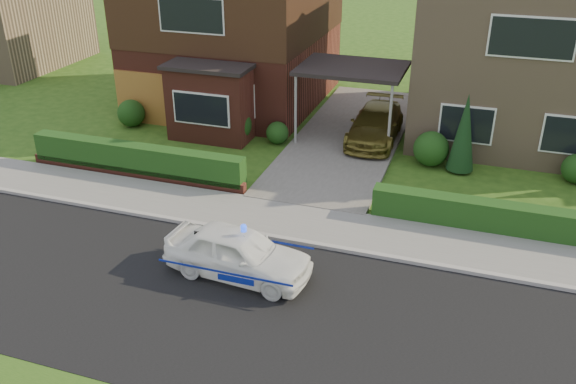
% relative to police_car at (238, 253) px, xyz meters
% --- Properties ---
extents(ground, '(120.00, 120.00, 0.00)m').
position_rel_police_car_xyz_m(ground, '(0.44, -1.20, -0.62)').
color(ground, '#284C14').
rests_on(ground, ground).
extents(road, '(60.00, 6.00, 0.02)m').
position_rel_police_car_xyz_m(road, '(0.44, -1.20, -0.62)').
color(road, black).
rests_on(road, ground).
extents(kerb, '(60.00, 0.16, 0.12)m').
position_rel_police_car_xyz_m(kerb, '(0.44, 1.85, -0.56)').
color(kerb, '#9E9993').
rests_on(kerb, ground).
extents(sidewalk, '(60.00, 2.00, 0.10)m').
position_rel_police_car_xyz_m(sidewalk, '(0.44, 2.90, -0.57)').
color(sidewalk, slate).
rests_on(sidewalk, ground).
extents(driveway, '(3.80, 12.00, 0.12)m').
position_rel_police_car_xyz_m(driveway, '(0.44, 9.80, -0.56)').
color(driveway, '#666059').
rests_on(driveway, ground).
extents(house_left, '(7.50, 9.53, 7.25)m').
position_rel_police_car_xyz_m(house_left, '(-5.34, 12.70, 3.19)').
color(house_left, maroon).
rests_on(house_left, ground).
extents(house_right, '(7.50, 8.06, 7.25)m').
position_rel_police_car_xyz_m(house_right, '(6.24, 12.79, 3.04)').
color(house_right, '#9A7D5E').
rests_on(house_right, ground).
extents(carport_link, '(3.80, 3.00, 2.77)m').
position_rel_police_car_xyz_m(carport_link, '(0.44, 9.75, 2.03)').
color(carport_link, black).
rests_on(carport_link, ground).
extents(garage_door, '(2.20, 0.10, 2.10)m').
position_rel_police_car_xyz_m(garage_door, '(-7.80, 8.76, 0.43)').
color(garage_door, brown).
rests_on(garage_door, ground).
extents(dwarf_wall, '(7.70, 0.25, 0.36)m').
position_rel_police_car_xyz_m(dwarf_wall, '(-5.36, 4.10, -0.44)').
color(dwarf_wall, maroon).
rests_on(dwarf_wall, ground).
extents(hedge_left, '(7.50, 0.55, 0.90)m').
position_rel_police_car_xyz_m(hedge_left, '(-5.36, 4.25, -0.62)').
color(hedge_left, '#173410').
rests_on(hedge_left, ground).
extents(hedge_right, '(7.50, 0.55, 0.80)m').
position_rel_police_car_xyz_m(hedge_right, '(6.24, 4.15, -0.62)').
color(hedge_right, '#173410').
rests_on(hedge_right, ground).
extents(shrub_left_far, '(1.08, 1.08, 1.08)m').
position_rel_police_car_xyz_m(shrub_left_far, '(-8.06, 8.30, -0.08)').
color(shrub_left_far, '#173410').
rests_on(shrub_left_far, ground).
extents(shrub_left_mid, '(1.32, 1.32, 1.32)m').
position_rel_police_car_xyz_m(shrub_left_mid, '(-3.56, 8.10, 0.04)').
color(shrub_left_mid, '#173410').
rests_on(shrub_left_mid, ground).
extents(shrub_left_near, '(0.84, 0.84, 0.84)m').
position_rel_police_car_xyz_m(shrub_left_near, '(-1.96, 8.40, -0.20)').
color(shrub_left_near, '#173410').
rests_on(shrub_left_near, ground).
extents(shrub_right_near, '(1.20, 1.20, 1.20)m').
position_rel_police_car_xyz_m(shrub_right_near, '(3.64, 8.20, -0.02)').
color(shrub_right_near, '#173410').
rests_on(shrub_right_near, ground).
extents(conifer_a, '(0.90, 0.90, 2.60)m').
position_rel_police_car_xyz_m(conifer_a, '(4.64, 8.00, 0.68)').
color(conifer_a, black).
rests_on(conifer_a, ground).
extents(neighbour_left, '(6.50, 7.00, 5.20)m').
position_rel_police_car_xyz_m(neighbour_left, '(-19.56, 14.80, 1.98)').
color(neighbour_left, '#9A7D5E').
rests_on(neighbour_left, ground).
extents(police_car, '(3.35, 3.75, 1.41)m').
position_rel_police_car_xyz_m(police_car, '(0.00, 0.00, 0.00)').
color(police_car, white).
rests_on(police_car, ground).
extents(driveway_car, '(1.77, 4.20, 1.21)m').
position_rel_police_car_xyz_m(driveway_car, '(1.44, 9.62, 0.10)').
color(driveway_car, brown).
rests_on(driveway_car, driveway).
extents(potted_plant_a, '(0.46, 0.38, 0.75)m').
position_rel_police_car_xyz_m(potted_plant_a, '(-4.72, 4.80, -0.24)').
color(potted_plant_a, gray).
rests_on(potted_plant_a, ground).
extents(potted_plant_b, '(0.51, 0.50, 0.72)m').
position_rel_police_car_xyz_m(potted_plant_b, '(-7.43, 4.80, -0.26)').
color(potted_plant_b, gray).
rests_on(potted_plant_b, ground).
extents(potted_plant_c, '(0.59, 0.59, 0.77)m').
position_rel_police_car_xyz_m(potted_plant_c, '(-6.85, 5.07, -0.24)').
color(potted_plant_c, gray).
rests_on(potted_plant_c, ground).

